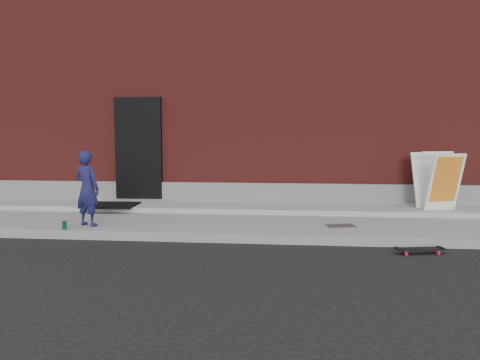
# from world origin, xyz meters

# --- Properties ---
(ground) EXTENTS (80.00, 80.00, 0.00)m
(ground) POSITION_xyz_m (0.00, 0.00, 0.00)
(ground) COLOR black
(ground) RESTS_ON ground
(sidewalk) EXTENTS (20.00, 3.00, 0.15)m
(sidewalk) POSITION_xyz_m (0.00, 1.50, 0.07)
(sidewalk) COLOR gray
(sidewalk) RESTS_ON ground
(apron) EXTENTS (20.00, 1.20, 0.10)m
(apron) POSITION_xyz_m (0.00, 2.40, 0.20)
(apron) COLOR gray
(apron) RESTS_ON sidewalk
(building) EXTENTS (20.00, 8.10, 5.00)m
(building) POSITION_xyz_m (-0.00, 6.99, 2.50)
(building) COLOR maroon
(building) RESTS_ON ground
(child) EXTENTS (0.55, 0.45, 1.29)m
(child) POSITION_xyz_m (-2.68, 0.42, 0.79)
(child) COLOR #1A1A4A
(child) RESTS_ON sidewalk
(skateboard) EXTENTS (0.72, 0.32, 0.08)m
(skateboard) POSITION_xyz_m (2.61, -0.36, 0.06)
(skateboard) COLOR red
(skateboard) RESTS_ON ground
(pizza_sign) EXTENTS (0.90, 0.98, 1.13)m
(pizza_sign) POSITION_xyz_m (3.62, 2.26, 0.81)
(pizza_sign) COLOR white
(pizza_sign) RESTS_ON apron
(soda_can) EXTENTS (0.08, 0.08, 0.14)m
(soda_can) POSITION_xyz_m (-2.94, 0.08, 0.22)
(soda_can) COLOR #1A8547
(soda_can) RESTS_ON sidewalk
(doormat) EXTENTS (1.06, 0.88, 0.03)m
(doormat) POSITION_xyz_m (-2.90, 2.00, 0.26)
(doormat) COLOR black
(doormat) RESTS_ON apron
(utility_plate) EXTENTS (0.53, 0.41, 0.01)m
(utility_plate) POSITION_xyz_m (1.62, 0.80, 0.16)
(utility_plate) COLOR #56555B
(utility_plate) RESTS_ON sidewalk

